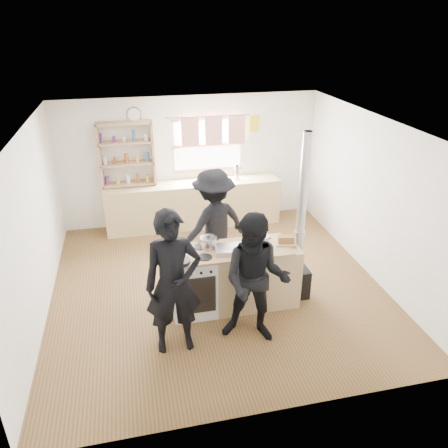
{
  "coord_description": "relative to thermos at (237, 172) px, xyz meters",
  "views": [
    {
      "loc": [
        -1.14,
        -5.64,
        3.85
      ],
      "look_at": [
        0.09,
        -0.1,
        1.1
      ],
      "focal_mm": 35.0,
      "sensor_mm": 36.0,
      "label": 1
    }
  ],
  "objects": [
    {
      "name": "ground",
      "position": [
        -0.87,
        -2.22,
        -1.05
      ],
      "size": [
        5.0,
        5.0,
        0.01
      ],
      "primitive_type": "cube",
      "color": "brown",
      "rests_on": "ground"
    },
    {
      "name": "back_counter",
      "position": [
        -0.87,
        0.0,
        -0.59
      ],
      "size": [
        3.4,
        0.55,
        0.9
      ],
      "primitive_type": "cube",
      "color": "tan",
      "rests_on": "ground"
    },
    {
      "name": "shelving_unit",
      "position": [
        -2.07,
        0.12,
        0.47
      ],
      "size": [
        1.0,
        0.28,
        1.2
      ],
      "color": "tan",
      "rests_on": "back_counter"
    },
    {
      "name": "thermos",
      "position": [
        0.0,
        0.0,
        0.0
      ],
      "size": [
        0.1,
        0.1,
        0.29
      ],
      "primitive_type": "cylinder",
      "color": "silver",
      "rests_on": "back_counter"
    },
    {
      "name": "cooking_island",
      "position": [
        -0.72,
        -2.77,
        -0.58
      ],
      "size": [
        1.97,
        0.64,
        0.93
      ],
      "color": "white",
      "rests_on": "ground"
    },
    {
      "name": "skillet_greens",
      "position": [
        -1.5,
        -2.98,
        -0.09
      ],
      "size": [
        0.26,
        0.26,
        0.05
      ],
      "color": "black",
      "rests_on": "cooking_island"
    },
    {
      "name": "roast_tray",
      "position": [
        -0.82,
        -2.84,
        -0.08
      ],
      "size": [
        0.4,
        0.33,
        0.07
      ],
      "color": "silver",
      "rests_on": "cooking_island"
    },
    {
      "name": "stockpot_stove",
      "position": [
        -1.08,
        -2.67,
        -0.03
      ],
      "size": [
        0.23,
        0.23,
        0.19
      ],
      "color": "#BDBDC0",
      "rests_on": "cooking_island"
    },
    {
      "name": "stockpot_counter",
      "position": [
        -0.37,
        -2.79,
        -0.03
      ],
      "size": [
        0.26,
        0.26,
        0.19
      ],
      "color": "#BBBBBE",
      "rests_on": "cooking_island"
    },
    {
      "name": "bread_board",
      "position": [
        0.01,
        -2.79,
        -0.06
      ],
      "size": [
        0.32,
        0.26,
        0.12
      ],
      "color": "tan",
      "rests_on": "cooking_island"
    },
    {
      "name": "flue_heater",
      "position": [
        0.23,
        -2.73,
        -0.38
      ],
      "size": [
        0.35,
        0.35,
        2.5
      ],
      "color": "black",
      "rests_on": "ground"
    },
    {
      "name": "person_near_left",
      "position": [
        -1.65,
        -3.47,
        -0.1
      ],
      "size": [
        0.7,
        0.47,
        1.89
      ],
      "primitive_type": "imported",
      "rotation": [
        0.0,
        0.0,
        0.03
      ],
      "color": "black",
      "rests_on": "ground"
    },
    {
      "name": "person_near_right",
      "position": [
        -0.64,
        -3.52,
        -0.16
      ],
      "size": [
        1.04,
        0.94,
        1.76
      ],
      "primitive_type": "imported",
      "rotation": [
        0.0,
        0.0,
        -0.38
      ],
      "color": "black",
      "rests_on": "ground"
    },
    {
      "name": "person_far",
      "position": [
        -0.84,
        -1.87,
        -0.15
      ],
      "size": [
        1.32,
        1.07,
        1.78
      ],
      "primitive_type": "imported",
      "rotation": [
        0.0,
        0.0,
        3.55
      ],
      "color": "black",
      "rests_on": "ground"
    }
  ]
}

